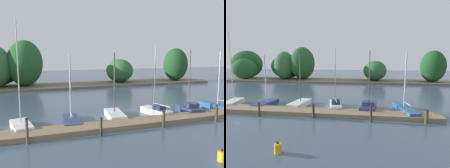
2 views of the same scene
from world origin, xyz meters
The scene contains 13 objects.
dock_pier centered at (0.00, 14.10, 0.17)m, with size 25.82×1.80×0.35m.
far_shore centered at (-6.19, 37.27, 2.92)m, with size 50.84×8.00×7.45m.
sailboat_1 centered at (-6.90, 15.92, 0.34)m, with size 1.67×3.08×7.50m.
sailboat_2 centered at (-3.38, 16.23, 0.28)m, with size 1.46×3.52×5.20m.
sailboat_3 centered at (0.25, 16.50, 0.32)m, with size 1.67×3.48×5.34m.
sailboat_4 centered at (3.95, 16.27, 0.36)m, with size 1.65×3.34×5.92m.
sailboat_5 centered at (7.17, 15.84, 0.38)m, with size 1.69×3.14×5.60m.
sailboat_6 centered at (10.36, 15.61, 0.36)m, with size 1.60×4.43×5.47m.
mooring_piling_1 centered at (-6.48, 13.01, 0.77)m, with size 0.20×0.20×1.54m.
mooring_piling_2 centered at (-2.06, 12.86, 0.60)m, with size 0.19×0.19×1.18m.
mooring_piling_3 centered at (2.65, 12.98, 0.59)m, with size 0.24×0.24×1.17m.
mooring_piling_4 centered at (7.27, 12.76, 0.66)m, with size 0.22×0.22×1.30m.
channel_buoy_1 centered at (2.35, 7.46, 0.26)m, with size 0.37×0.37×0.63m.
Camera 1 is at (-6.25, -0.54, 5.10)m, focal length 36.48 mm.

